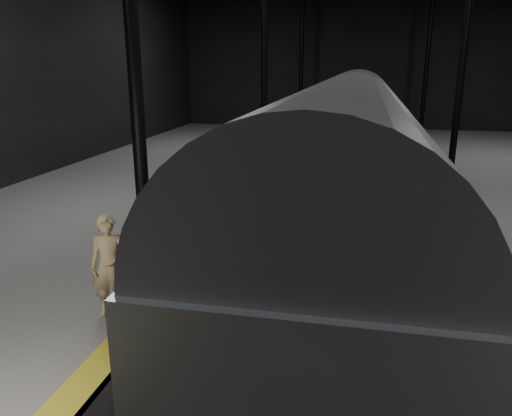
% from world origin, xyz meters
% --- Properties ---
extents(ground, '(44.00, 44.00, 0.00)m').
position_xyz_m(ground, '(0.00, 0.00, 0.00)').
color(ground, black).
rests_on(ground, ground).
extents(platform_left, '(9.00, 43.80, 1.00)m').
position_xyz_m(platform_left, '(-7.50, 0.00, 0.50)').
color(platform_left, '#575755').
rests_on(platform_left, ground).
extents(tactile_strip, '(0.50, 43.80, 0.01)m').
position_xyz_m(tactile_strip, '(-3.25, 0.00, 1.00)').
color(tactile_strip, olive).
rests_on(tactile_strip, platform_left).
extents(track, '(2.40, 43.00, 0.24)m').
position_xyz_m(track, '(0.00, 0.00, 0.07)').
color(track, '#3F3328').
rests_on(track, ground).
extents(train, '(2.74, 18.28, 4.89)m').
position_xyz_m(train, '(-0.00, -0.77, 2.73)').
color(train, '#9C9EA3').
rests_on(train, ground).
extents(woman, '(0.77, 0.65, 1.80)m').
position_xyz_m(woman, '(-3.80, -5.47, 1.90)').
color(woman, tan).
rests_on(woman, platform_left).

